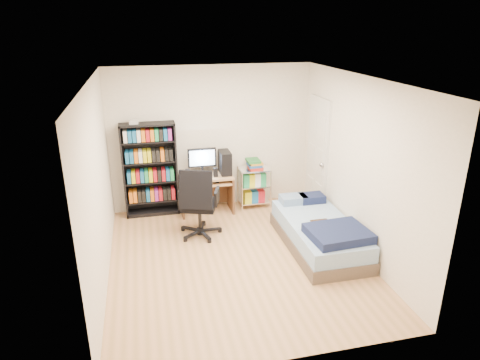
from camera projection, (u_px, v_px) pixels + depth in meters
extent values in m
cube|color=tan|center=(237.00, 260.00, 6.07)|extent=(3.50, 4.00, 0.04)
cube|color=white|center=(236.00, 78.00, 5.19)|extent=(3.50, 4.00, 0.04)
cube|color=white|center=(211.00, 138.00, 7.48)|extent=(3.50, 0.04, 2.50)
cube|color=white|center=(286.00, 251.00, 3.79)|extent=(3.50, 0.04, 2.50)
cube|color=white|center=(96.00, 187.00, 5.25)|extent=(0.04, 4.00, 2.50)
cube|color=white|center=(359.00, 166.00, 6.01)|extent=(0.04, 4.00, 2.50)
cube|color=black|center=(150.00, 170.00, 7.24)|extent=(0.90, 0.30, 1.61)
cube|color=black|center=(153.00, 200.00, 7.43)|extent=(0.84, 0.28, 0.02)
cube|color=#AD1723|center=(152.00, 194.00, 7.38)|extent=(0.78, 0.24, 0.19)
cube|color=black|center=(151.00, 181.00, 7.31)|extent=(0.84, 0.28, 0.02)
cube|color=#165E9A|center=(151.00, 175.00, 7.26)|extent=(0.78, 0.24, 0.19)
cube|color=black|center=(150.00, 161.00, 7.18)|extent=(0.84, 0.28, 0.02)
cube|color=gold|center=(149.00, 155.00, 7.13)|extent=(0.78, 0.24, 0.19)
cube|color=black|center=(148.00, 141.00, 7.06)|extent=(0.84, 0.28, 0.02)
cube|color=#1F8E52|center=(148.00, 135.00, 7.01)|extent=(0.78, 0.24, 0.19)
cube|color=silver|center=(134.00, 122.00, 6.90)|extent=(0.14, 0.13, 0.07)
cube|color=tan|center=(206.00, 177.00, 7.35)|extent=(0.90, 0.50, 0.04)
cube|color=#3A2A1F|center=(182.00, 197.00, 7.37)|extent=(0.04, 0.50, 0.64)
cube|color=#3A2A1F|center=(231.00, 193.00, 7.56)|extent=(0.04, 0.50, 0.64)
cube|color=#3A2A1F|center=(205.00, 189.00, 7.67)|extent=(0.87, 0.03, 0.59)
cube|color=tan|center=(207.00, 183.00, 7.31)|extent=(0.81, 0.41, 0.02)
cube|color=black|center=(207.00, 182.00, 7.29)|extent=(0.40, 0.14, 0.02)
cube|color=black|center=(202.00, 158.00, 7.32)|extent=(0.49, 0.05, 0.32)
cube|color=silver|center=(202.00, 158.00, 7.29)|extent=(0.43, 0.01, 0.27)
cube|color=black|center=(225.00, 162.00, 7.39)|extent=(0.18, 0.38, 0.40)
cube|color=black|center=(188.00, 174.00, 7.21)|extent=(0.07, 0.07, 0.15)
cube|color=black|center=(216.00, 172.00, 7.26)|extent=(0.07, 0.07, 0.15)
cylinder|color=black|center=(200.00, 218.00, 6.67)|extent=(0.05, 0.05, 0.40)
cube|color=black|center=(199.00, 205.00, 6.60)|extent=(0.64, 0.64, 0.08)
cube|color=black|center=(196.00, 190.00, 6.26)|extent=(0.51, 0.30, 0.59)
cube|color=black|center=(181.00, 195.00, 6.57)|extent=(0.14, 0.31, 0.23)
cube|color=black|center=(217.00, 196.00, 6.52)|extent=(0.14, 0.31, 0.23)
cylinder|color=white|center=(242.00, 192.00, 7.47)|extent=(0.02, 0.02, 0.72)
cylinder|color=white|center=(271.00, 190.00, 7.58)|extent=(0.02, 0.02, 0.72)
cylinder|color=white|center=(238.00, 185.00, 7.81)|extent=(0.02, 0.02, 0.72)
cylinder|color=white|center=(265.00, 183.00, 7.92)|extent=(0.02, 0.02, 0.72)
cube|color=white|center=(254.00, 200.00, 7.79)|extent=(0.53, 0.37, 0.02)
cube|color=white|center=(254.00, 185.00, 7.68)|extent=(0.53, 0.37, 0.02)
cube|color=white|center=(254.00, 169.00, 7.58)|extent=(0.53, 0.37, 0.02)
cube|color=#A32217|center=(254.00, 164.00, 7.54)|extent=(0.23, 0.29, 0.16)
cube|color=brown|center=(318.00, 241.00, 6.37)|extent=(0.93, 1.87, 0.19)
cube|color=#91B3D8|center=(319.00, 228.00, 6.30)|extent=(0.90, 1.83, 0.22)
cube|color=#141D40|center=(338.00, 234.00, 5.78)|extent=(0.84, 0.71, 0.13)
cube|color=#8CABC7|center=(293.00, 199.00, 6.89)|extent=(0.42, 0.28, 0.12)
cube|color=#141D40|center=(312.00, 198.00, 6.94)|extent=(0.39, 0.28, 0.12)
cube|color=#422A15|center=(321.00, 222.00, 6.21)|extent=(0.26, 0.21, 0.01)
cube|color=silver|center=(317.00, 156.00, 7.32)|extent=(0.05, 0.80, 2.00)
sphere|color=#B9B9BD|center=(322.00, 165.00, 7.03)|extent=(0.08, 0.08, 0.08)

